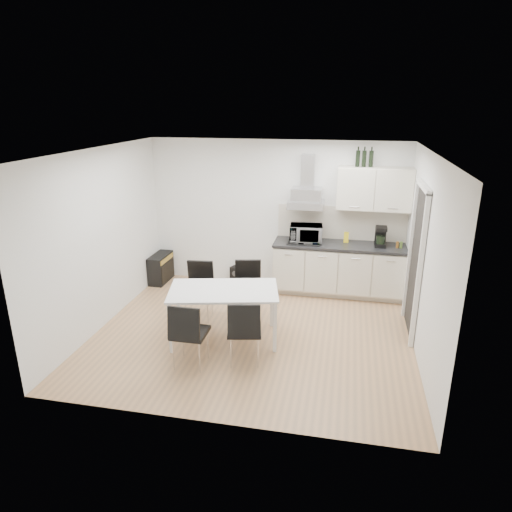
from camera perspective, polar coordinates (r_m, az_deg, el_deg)
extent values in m
plane|color=tan|center=(6.74, -0.40, -9.60)|extent=(4.50, 4.50, 0.00)
cube|color=white|center=(8.13, 2.49, 5.20)|extent=(4.50, 0.10, 2.60)
cube|color=white|center=(4.42, -5.80, -6.77)|extent=(4.50, 0.10, 2.60)
cube|color=white|center=(7.03, -18.70, 2.05)|extent=(0.10, 4.00, 2.60)
cube|color=white|center=(6.19, 20.40, -0.33)|extent=(0.10, 4.00, 2.60)
plane|color=white|center=(5.96, -0.46, 12.97)|extent=(4.50, 4.50, 0.00)
cube|color=white|center=(6.78, 19.20, -0.82)|extent=(0.08, 1.04, 2.10)
cube|color=beige|center=(8.18, 10.08, -4.23)|extent=(2.16, 0.52, 0.10)
cube|color=silver|center=(7.98, 10.24, -1.49)|extent=(2.20, 0.60, 0.76)
cube|color=black|center=(7.84, 10.42, 1.37)|extent=(2.22, 0.64, 0.04)
cube|color=beige|center=(8.04, 10.60, 4.09)|extent=(2.20, 0.02, 0.58)
cube|color=silver|center=(7.76, 14.58, 8.13)|extent=(1.20, 0.35, 0.70)
cube|color=silver|center=(7.77, 6.30, 7.13)|extent=(0.60, 0.46, 0.30)
cube|color=silver|center=(7.80, 6.50, 10.52)|extent=(0.22, 0.20, 0.55)
imported|color=silver|center=(7.80, 6.28, 3.04)|extent=(0.56, 0.34, 0.37)
cube|color=yellow|center=(7.91, 11.21, 2.31)|extent=(0.08, 0.04, 0.18)
cylinder|color=brown|center=(7.83, 17.25, 1.36)|extent=(0.04, 0.04, 0.11)
cylinder|color=#4C6626|center=(7.83, 17.69, 1.33)|extent=(0.04, 0.04, 0.11)
cylinder|color=black|center=(7.68, 12.61, 12.02)|extent=(0.07, 0.07, 0.32)
cylinder|color=black|center=(7.68, 13.38, 11.97)|extent=(0.07, 0.07, 0.32)
cylinder|color=black|center=(7.68, 14.21, 11.91)|extent=(0.07, 0.07, 0.32)
cube|color=white|center=(6.30, -4.09, -4.34)|extent=(1.63, 1.15, 0.03)
cube|color=white|center=(6.20, -10.66, -8.87)|extent=(0.06, 0.06, 0.72)
cube|color=white|center=(6.12, 2.37, -8.90)|extent=(0.06, 0.06, 0.72)
cube|color=white|center=(6.86, -9.67, -5.99)|extent=(0.06, 0.06, 0.72)
cube|color=white|center=(6.79, 2.01, -5.98)|extent=(0.06, 0.06, 0.72)
cube|color=black|center=(8.67, -11.82, -1.48)|extent=(0.27, 0.63, 0.52)
cube|color=gold|center=(8.56, -11.06, -0.36)|extent=(0.02, 0.56, 0.08)
cube|color=black|center=(8.51, -2.51, -2.29)|extent=(0.22, 0.21, 0.30)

